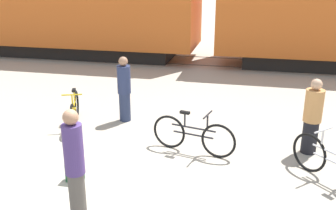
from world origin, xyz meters
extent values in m
plane|color=#B2A893|center=(0.00, 0.00, 0.00)|extent=(80.00, 80.00, 0.00)
cube|color=black|center=(-6.74, 10.01, 0.28)|extent=(10.60, 2.14, 0.55)
cube|color=#CC5B1E|center=(-6.74, 10.01, 2.19)|extent=(12.62, 2.86, 3.29)
cube|color=#4C4238|center=(0.00, 9.29, 0.01)|extent=(65.05, 0.07, 0.01)
cube|color=#4C4238|center=(0.00, 10.73, 0.01)|extent=(65.05, 0.07, 0.01)
torus|color=black|center=(-2.06, 2.24, 0.35)|extent=(0.29, 0.67, 0.70)
torus|color=black|center=(-2.40, 3.18, 0.35)|extent=(0.29, 0.67, 0.70)
cylinder|color=gold|center=(-2.23, 2.71, 0.53)|extent=(0.34, 0.85, 0.04)
cylinder|color=gold|center=(-2.23, 2.71, 0.38)|extent=(0.31, 0.77, 0.04)
cylinder|color=gold|center=(-2.29, 2.88, 0.67)|extent=(0.04, 0.04, 0.29)
cube|color=black|center=(-2.29, 2.88, 0.82)|extent=(0.14, 0.22, 0.05)
cylinder|color=gold|center=(-2.13, 2.45, 0.69)|extent=(0.04, 0.04, 0.32)
cylinder|color=gold|center=(-2.13, 2.45, 0.85)|extent=(0.44, 0.19, 0.03)
torus|color=black|center=(2.96, 1.58, 0.37)|extent=(0.55, 0.56, 0.74)
cylinder|color=silver|center=(3.32, 1.21, 0.56)|extent=(0.66, 0.67, 0.04)
cylinder|color=silver|center=(3.32, 1.21, 0.40)|extent=(0.60, 0.61, 0.04)
cylinder|color=silver|center=(3.12, 1.41, 0.73)|extent=(0.04, 0.04, 0.34)
cylinder|color=silver|center=(3.12, 1.41, 0.90)|extent=(0.35, 0.35, 0.03)
torus|color=black|center=(1.28, 1.74, 0.36)|extent=(0.71, 0.21, 0.72)
torus|color=black|center=(0.23, 1.99, 0.36)|extent=(0.71, 0.21, 0.72)
cylinder|color=black|center=(0.75, 1.86, 0.54)|extent=(0.93, 0.25, 0.04)
cylinder|color=black|center=(0.75, 1.86, 0.39)|extent=(0.84, 0.23, 0.04)
cylinder|color=black|center=(0.57, 1.91, 0.69)|extent=(0.04, 0.04, 0.30)
cube|color=black|center=(0.57, 1.91, 0.84)|extent=(0.21, 0.12, 0.05)
cylinder|color=black|center=(1.04, 1.80, 0.71)|extent=(0.04, 0.04, 0.33)
cylinder|color=black|center=(1.04, 1.80, 0.88)|extent=(0.14, 0.46, 0.03)
cylinder|color=#514C47|center=(-0.54, -0.78, 0.41)|extent=(0.24, 0.24, 0.81)
cylinder|color=#473370|center=(-0.54, -0.78, 1.19)|extent=(0.29, 0.29, 0.75)
sphere|color=#A37556|center=(-0.54, -0.78, 1.67)|extent=(0.22, 0.22, 0.22)
cylinder|color=black|center=(3.06, 2.38, 0.34)|extent=(0.31, 0.31, 0.69)
cylinder|color=tan|center=(3.06, 2.38, 1.01)|extent=(0.36, 0.36, 0.66)
sphere|color=tan|center=(3.06, 2.38, 1.45)|extent=(0.22, 0.22, 0.22)
cylinder|color=#283351|center=(-1.16, 3.25, 0.35)|extent=(0.27, 0.27, 0.71)
cylinder|color=navy|center=(-1.16, 3.25, 1.05)|extent=(0.32, 0.32, 0.67)
sphere|color=#A37556|center=(-1.16, 3.25, 1.49)|extent=(0.22, 0.22, 0.22)
cube|color=#235633|center=(-1.11, 0.30, 0.17)|extent=(0.28, 0.20, 0.34)
camera|label=1|loc=(1.83, -5.34, 3.62)|focal=42.00mm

